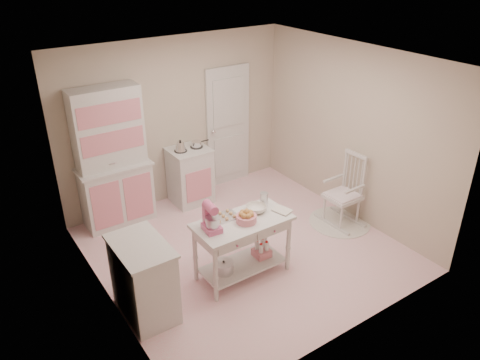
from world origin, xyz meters
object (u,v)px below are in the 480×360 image
Objects in this scene: base_cabinet at (144,279)px; work_table at (242,248)px; stand_mixer at (211,218)px; bread_basket at (246,219)px; rocking_chair at (343,190)px; stove at (190,175)px; hutch at (112,159)px.

work_table is (1.29, -0.05, -0.06)m from base_cabinet.
bread_basket is (0.44, -0.07, -0.12)m from stand_mixer.
stove is at bearing 127.64° from rocking_chair.
hutch is 2.34m from work_table.
stand_mixer reaches higher than stove.
base_cabinet reaches higher than bread_basket.
bread_basket is at bearing -68.79° from hutch.
stand_mixer is (0.87, -0.03, 0.51)m from base_cabinet.
work_table is 0.45m from bread_basket.
bread_basket is (-1.90, -0.24, 0.30)m from rocking_chair.
stove is 2.08m from work_table.
base_cabinet is at bearing -179.44° from rocking_chair.
rocking_chair is 0.92× the size of work_table.
work_table is at bearing 2.69° from stand_mixer.
rocking_chair is 1.94m from bread_basket.
stove is at bearing 49.93° from base_cabinet.
base_cabinet is 1.30m from work_table.
work_table is at bearing -176.28° from rocking_chair.
rocking_chair is (3.21, 0.14, 0.09)m from base_cabinet.
bread_basket is at bearing -3.62° from stand_mixer.
stove is 3.68× the size of bread_basket.
work_table is at bearing -100.69° from stove.
stand_mixer is at bearing -2.06° from base_cabinet.
rocking_chair is at bearing 7.15° from bread_basket.
stand_mixer is 0.46m from bread_basket.
bread_basket is (1.31, -0.10, 0.39)m from base_cabinet.
rocking_chair is 1.94m from work_table.
base_cabinet is 2.71× the size of stand_mixer.
rocking_chair is (2.73, -1.91, -0.49)m from hutch.
hutch is at bearing 76.81° from base_cabinet.
base_cabinet is 0.84× the size of rocking_chair.
rocking_chair reaches higher than base_cabinet.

